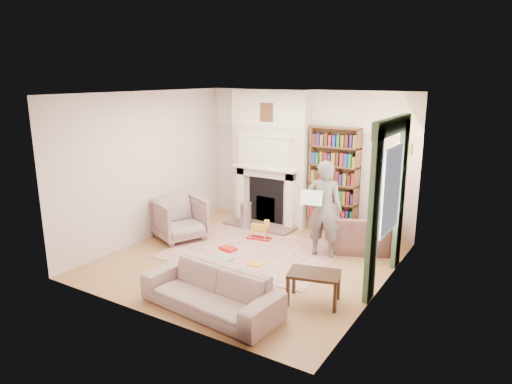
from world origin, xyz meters
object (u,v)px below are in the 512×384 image
Objects in this scene: sofa at (211,291)px; paraffin_heater at (246,216)px; bookcase at (334,175)px; armchair_left at (180,219)px; armchair_reading at (359,231)px; man_reading at (324,209)px; coffee_table at (314,288)px; rocking_horse at (259,229)px.

paraffin_heater is at bearing 120.17° from sofa.
bookcase reaches higher than armchair_left.
bookcase reaches higher than armchair_reading.
armchair_left is 1.41m from paraffin_heater.
armchair_reading is 3.31m from sofa.
armchair_left is 0.45× the size of sofa.
man_reading is at bearing -74.65° from bookcase.
man_reading is (0.35, -1.27, -0.32)m from bookcase.
man_reading is 1.86m from coffee_table.
rocking_horse is at bearing -8.68° from armchair_reading.
rocking_horse is at bearing 123.44° from coffee_table.
bookcase is 1.33m from armchair_reading.
sofa is at bearing -107.16° from armchair_left.
armchair_reading reaches higher than coffee_table.
rocking_horse is (-1.94, 1.75, -0.02)m from coffee_table.
sofa is (-0.95, -3.17, -0.07)m from armchair_reading.
man_reading reaches higher than paraffin_heater.
armchair_left is 0.51× the size of man_reading.
bookcase is 3.36× the size of paraffin_heater.
armchair_reading is 3.37m from armchair_left.
paraffin_heater is at bearing 133.54° from rocking_horse.
man_reading is at bearing -52.19° from armchair_left.
sofa is at bearing 49.11° from armchair_reading.
man_reading is at bearing -13.43° from rocking_horse.
armchair_left is 3.42m from coffee_table.
bookcase reaches higher than sofa.
sofa is (-0.15, -3.84, -0.89)m from bookcase.
sofa is 4.17× the size of rocking_horse.
man_reading is 3.62× the size of rocking_horse.
armchair_reading is at bearing 78.82° from coffee_table.
armchair_left is at bearing 1.08° from man_reading.
armchair_left is at bearing -159.68° from rocking_horse.
armchair_left is at bearing 148.45° from coffee_table.
paraffin_heater is 0.72m from rocking_horse.
coffee_table is at bearing -72.31° from bookcase.
bookcase is 1.36m from man_reading.
rocking_horse is at bearing -36.27° from armchair_left.
sofa is at bearing -65.20° from paraffin_heater.
sofa is 2.80m from rocking_horse.
armchair_left reaches higher than sofa.
paraffin_heater is (-1.93, 0.53, -0.58)m from man_reading.
paraffin_heater is (0.75, 1.19, -0.12)m from armchair_left.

